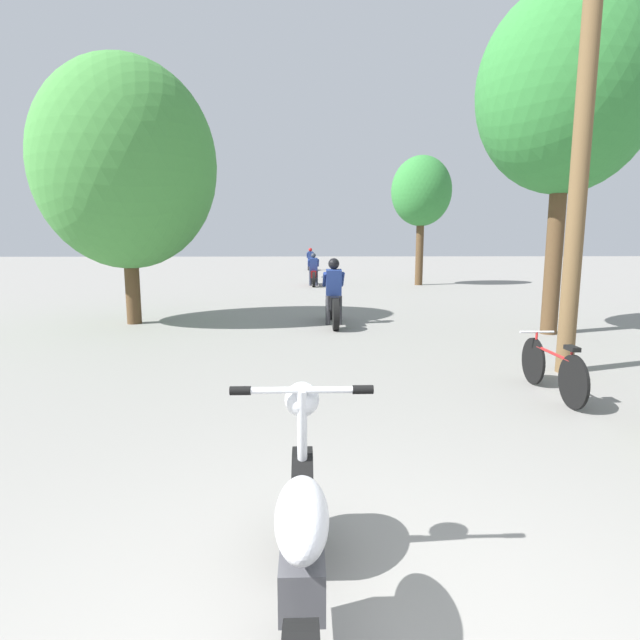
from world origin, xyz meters
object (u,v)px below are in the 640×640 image
(roadside_tree_right_near, at_px, (566,92))
(motorcycle_rider_far, at_px, (310,262))
(motorcycle_rider_lead, at_px, (334,300))
(motorcycle_rider_mid, at_px, (313,273))
(roadside_tree_left, at_px, (125,165))
(motorcycle_foreground, at_px, (302,556))
(utility_pole, at_px, (585,97))
(bicycle_parked, at_px, (552,368))
(roadside_tree_right_far, at_px, (421,192))

(roadside_tree_right_near, relative_size, motorcycle_rider_far, 3.32)
(motorcycle_rider_lead, bearing_deg, motorcycle_rider_mid, 91.55)
(roadside_tree_right_near, xyz_separation_m, roadside_tree_left, (-8.82, 1.55, -1.15))
(motorcycle_rider_mid, bearing_deg, roadside_tree_right_near, -67.94)
(motorcycle_foreground, xyz_separation_m, motorcycle_rider_mid, (0.40, 18.98, 0.07))
(utility_pole, distance_m, motorcycle_rider_mid, 14.94)
(motorcycle_rider_far, bearing_deg, motorcycle_rider_mid, -90.02)
(motorcycle_rider_mid, relative_size, motorcycle_rider_far, 1.06)
(bicycle_parked, bearing_deg, motorcycle_rider_lead, 113.84)
(utility_pole, height_order, motorcycle_foreground, utility_pole)
(roadside_tree_right_near, xyz_separation_m, roadside_tree_right_far, (-0.05, 11.40, -0.76))
(motorcycle_rider_lead, xyz_separation_m, motorcycle_rider_far, (-0.27, 21.13, -0.02))
(motorcycle_rider_lead, distance_m, motorcycle_rider_far, 21.14)
(roadside_tree_left, bearing_deg, motorcycle_rider_far, 78.45)
(motorcycle_rider_lead, bearing_deg, motorcycle_foreground, -94.24)
(utility_pole, distance_m, motorcycle_rider_far, 25.77)
(roadside_tree_right_far, relative_size, motorcycle_rider_lead, 2.45)
(roadside_tree_right_near, distance_m, motorcycle_rider_mid, 12.82)
(roadside_tree_right_far, distance_m, motorcycle_rider_mid, 5.63)
(utility_pole, relative_size, motorcycle_rider_far, 3.68)
(motorcycle_rider_far, bearing_deg, motorcycle_rider_lead, -89.28)
(roadside_tree_right_near, relative_size, motorcycle_rider_mid, 3.14)
(roadside_tree_right_far, relative_size, roadside_tree_left, 0.93)
(motorcycle_foreground, relative_size, bicycle_parked, 1.29)
(roadside_tree_left, relative_size, bicycle_parked, 3.59)
(roadside_tree_left, xyz_separation_m, motorcycle_rider_far, (4.26, 20.85, -2.95))
(roadside_tree_right_far, height_order, bicycle_parked, roadside_tree_right_far)
(motorcycle_foreground, height_order, motorcycle_rider_lead, motorcycle_rider_lead)
(utility_pole, bearing_deg, motorcycle_rider_lead, 126.05)
(roadside_tree_left, bearing_deg, motorcycle_rider_lead, -3.59)
(roadside_tree_right_near, relative_size, motorcycle_foreground, 3.19)
(utility_pole, xyz_separation_m, roadside_tree_left, (-7.60, 4.50, -0.25))
(motorcycle_rider_lead, height_order, bicycle_parked, motorcycle_rider_lead)
(bicycle_parked, bearing_deg, roadside_tree_left, 140.93)
(roadside_tree_left, relative_size, motorcycle_rider_far, 2.91)
(motorcycle_rider_lead, bearing_deg, motorcycle_rider_far, 90.72)
(utility_pole, relative_size, motorcycle_foreground, 3.53)
(roadside_tree_right_far, bearing_deg, bicycle_parked, -97.01)
(motorcycle_rider_lead, bearing_deg, bicycle_parked, -66.16)
(roadside_tree_right_far, bearing_deg, motorcycle_foreground, -104.38)
(roadside_tree_right_near, bearing_deg, motorcycle_rider_lead, 163.59)
(roadside_tree_right_near, height_order, roadside_tree_right_far, roadside_tree_right_near)
(roadside_tree_left, bearing_deg, roadside_tree_right_far, 48.34)
(motorcycle_rider_lead, bearing_deg, roadside_tree_left, 176.41)
(motorcycle_rider_lead, xyz_separation_m, bicycle_parked, (2.34, -5.29, -0.23))
(motorcycle_foreground, bearing_deg, motorcycle_rider_mid, 88.80)
(motorcycle_rider_far, height_order, bicycle_parked, motorcycle_rider_far)
(utility_pole, xyz_separation_m, motorcycle_rider_far, (-3.34, 25.35, -3.20))
(motorcycle_rider_mid, xyz_separation_m, motorcycle_rider_far, (0.00, 11.14, 0.03))
(motorcycle_foreground, relative_size, motorcycle_rider_lead, 0.94)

